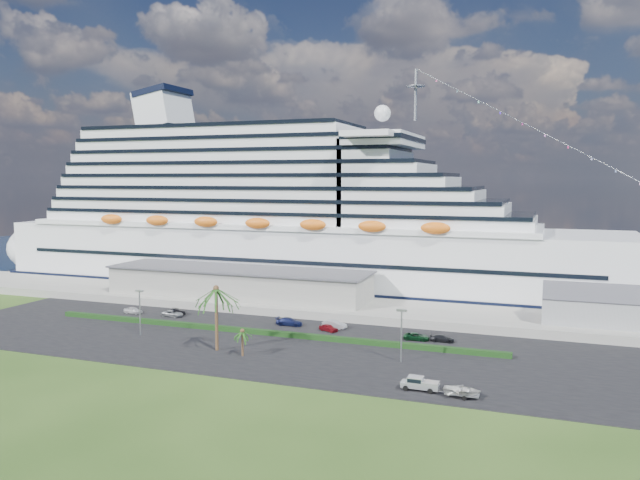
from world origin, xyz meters
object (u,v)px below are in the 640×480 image
at_px(boat_trailer, 462,390).
at_px(parked_car_3, 289,322).
at_px(pickup_truck, 419,383).
at_px(cruise_ship, 293,224).

bearing_deg(boat_trailer, parked_car_3, 141.68).
xyz_separation_m(parked_car_3, pickup_truck, (30.82, -27.87, 0.23)).
relative_size(parked_car_3, boat_trailer, 0.96).
relative_size(parked_car_3, pickup_truck, 1.02).
height_order(cruise_ship, parked_car_3, cruise_ship).
xyz_separation_m(pickup_truck, boat_trailer, (5.75, -1.02, 0.05)).
height_order(cruise_ship, boat_trailer, cruise_ship).
height_order(parked_car_3, boat_trailer, boat_trailer).
xyz_separation_m(parked_car_3, boat_trailer, (36.57, -28.90, 0.29)).
distance_m(cruise_ship, pickup_truck, 83.78).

